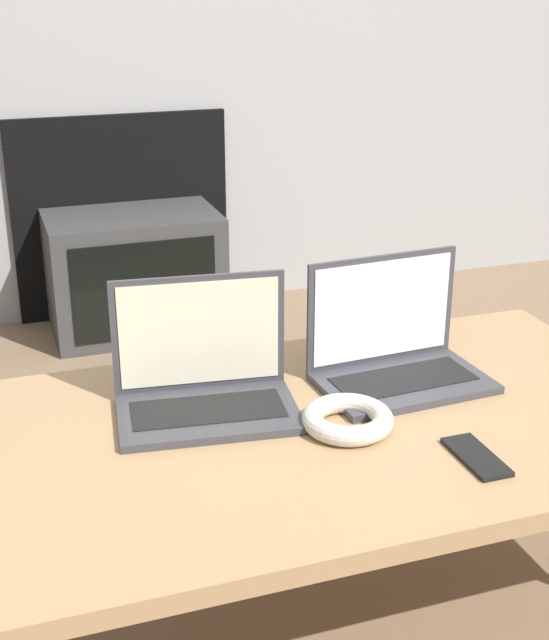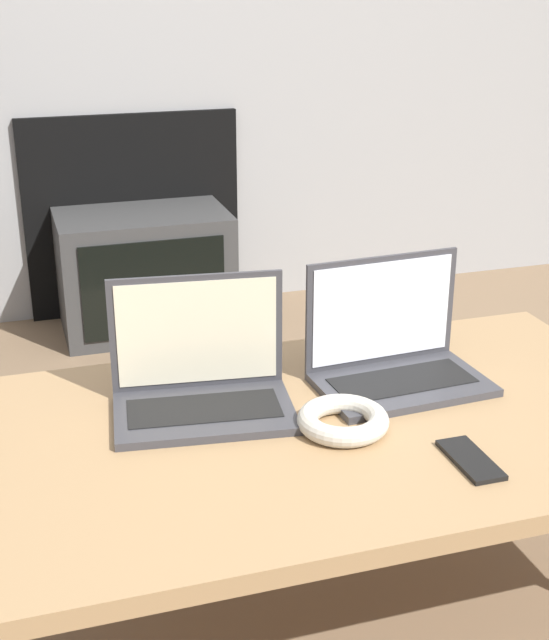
{
  "view_description": "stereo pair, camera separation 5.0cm",
  "coord_description": "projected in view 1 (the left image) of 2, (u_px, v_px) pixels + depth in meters",
  "views": [
    {
      "loc": [
        -0.58,
        -1.1,
        1.21
      ],
      "look_at": [
        0.0,
        0.57,
        0.51
      ],
      "focal_mm": 50.0,
      "sensor_mm": 36.0,
      "label": 1
    },
    {
      "loc": [
        -0.53,
        -1.12,
        1.21
      ],
      "look_at": [
        0.0,
        0.57,
        0.51
      ],
      "focal_mm": 50.0,
      "sensor_mm": 36.0,
      "label": 2
    }
  ],
  "objects": [
    {
      "name": "table",
      "position": [
        326.0,
        435.0,
        1.69
      ],
      "size": [
        1.37,
        0.78,
        0.41
      ],
      "color": "#9E7A51",
      "rests_on": "ground_plane"
    },
    {
      "name": "tv",
      "position": [
        135.0,
        273.0,
        3.11
      ],
      "size": [
        0.59,
        0.38,
        0.42
      ],
      "color": "#383838",
      "rests_on": "ground_plane"
    },
    {
      "name": "phone",
      "position": [
        476.0,
        457.0,
        1.55
      ],
      "size": [
        0.06,
        0.15,
        0.01
      ],
      "color": "black",
      "rests_on": "table"
    },
    {
      "name": "headphones",
      "position": [
        348.0,
        419.0,
        1.65
      ],
      "size": [
        0.17,
        0.17,
        0.04
      ],
      "color": "beige",
      "rests_on": "table"
    },
    {
      "name": "laptop_left",
      "position": [
        204.0,
        380.0,
        1.71
      ],
      "size": [
        0.36,
        0.26,
        0.25
      ],
      "rotation": [
        0.0,
        0.0,
        -0.12
      ],
      "color": "#38383D",
      "rests_on": "table"
    },
    {
      "name": "laptop_right",
      "position": [
        395.0,
        352.0,
        1.83
      ],
      "size": [
        0.35,
        0.23,
        0.25
      ],
      "rotation": [
        0.0,
        0.0,
        0.06
      ],
      "color": "#38383D",
      "rests_on": "table"
    }
  ]
}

